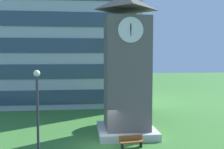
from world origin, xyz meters
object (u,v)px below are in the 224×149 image
park_bench (131,141)px  tree_streetside (136,83)px  clock_tower (127,72)px  street_lamp (38,112)px

park_bench → tree_streetside: (1.82, 7.27, 3.53)m
tree_streetside → clock_tower: bearing=-112.3°
street_lamp → tree_streetside: bearing=55.6°
clock_tower → street_lamp: (-6.15, -7.36, -1.64)m
clock_tower → park_bench: size_ratio=6.40×
park_bench → tree_streetside: tree_streetside is taller
street_lamp → tree_streetside: street_lamp is taller
street_lamp → tree_streetside: (7.78, 11.35, 0.30)m
park_bench → street_lamp: size_ratio=0.31×
street_lamp → clock_tower: bearing=50.1°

